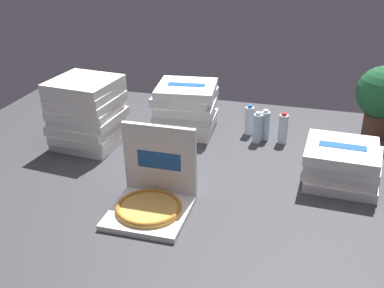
% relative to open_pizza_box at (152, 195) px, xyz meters
% --- Properties ---
extents(ground_plane, '(3.20, 2.40, 0.02)m').
position_rel_open_pizza_box_xyz_m(ground_plane, '(0.09, 0.37, -0.09)').
color(ground_plane, '#38383D').
extents(open_pizza_box, '(0.36, 0.37, 0.39)m').
position_rel_open_pizza_box_xyz_m(open_pizza_box, '(0.00, 0.00, 0.00)').
color(open_pizza_box, white).
rests_on(open_pizza_box, ground_plane).
extents(pizza_stack_right_far, '(0.41, 0.41, 0.21)m').
position_rel_open_pizza_box_xyz_m(pizza_stack_right_far, '(0.86, 0.52, 0.02)').
color(pizza_stack_right_far, white).
rests_on(pizza_stack_right_far, ground_plane).
extents(pizza_stack_center_far, '(0.41, 0.40, 0.41)m').
position_rel_open_pizza_box_xyz_m(pizza_stack_center_far, '(-0.62, 0.59, 0.12)').
color(pizza_stack_center_far, white).
rests_on(pizza_stack_center_far, ground_plane).
extents(pizza_stack_center_near, '(0.42, 0.42, 0.31)m').
position_rel_open_pizza_box_xyz_m(pizza_stack_center_near, '(-0.11, 0.95, 0.07)').
color(pizza_stack_center_near, white).
rests_on(pizza_stack_center_near, ground_plane).
extents(water_bottle_0, '(0.06, 0.06, 0.20)m').
position_rel_open_pizza_box_xyz_m(water_bottle_0, '(0.29, 1.00, 0.01)').
color(water_bottle_0, white).
rests_on(water_bottle_0, ground_plane).
extents(water_bottle_1, '(0.06, 0.06, 0.20)m').
position_rel_open_pizza_box_xyz_m(water_bottle_1, '(0.51, 0.92, 0.01)').
color(water_bottle_1, white).
rests_on(water_bottle_1, ground_plane).
extents(water_bottle_2, '(0.06, 0.06, 0.20)m').
position_rel_open_pizza_box_xyz_m(water_bottle_2, '(0.36, 0.89, 0.01)').
color(water_bottle_2, silver).
rests_on(water_bottle_2, ground_plane).
extents(water_bottle_3, '(0.06, 0.06, 0.20)m').
position_rel_open_pizza_box_xyz_m(water_bottle_3, '(0.40, 0.95, 0.01)').
color(water_bottle_3, silver).
rests_on(water_bottle_3, ground_plane).
extents(potted_plant, '(0.32, 0.32, 0.45)m').
position_rel_open_pizza_box_xyz_m(potted_plant, '(1.08, 1.19, 0.18)').
color(potted_plant, '#513323').
rests_on(potted_plant, ground_plane).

